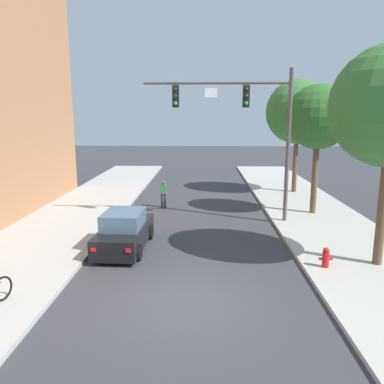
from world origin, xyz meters
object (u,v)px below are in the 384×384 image
object	(u,v)px
fire_hydrant	(326,257)
street_tree_third	(298,112)
traffic_signal_mast	(247,116)
street_tree_second	(318,117)
pedestrian_crossing_road	(163,193)
car_lead_black	(125,232)

from	to	relation	value
fire_hydrant	street_tree_third	distance (m)	14.87
fire_hydrant	traffic_signal_mast	bearing A→B (deg)	109.83
fire_hydrant	street_tree_second	size ratio (longest dim) A/B	0.10
pedestrian_crossing_road	fire_hydrant	xyz separation A→B (m)	(6.70, -9.34, -0.41)
traffic_signal_mast	street_tree_second	world-z (taller)	traffic_signal_mast
pedestrian_crossing_road	street_tree_second	size ratio (longest dim) A/B	0.24
car_lead_black	street_tree_third	bearing A→B (deg)	50.47
car_lead_black	pedestrian_crossing_road	xyz separation A→B (m)	(0.85, 7.23, 0.19)
car_lead_black	street_tree_second	distance (m)	11.81
traffic_signal_mast	street_tree_third	bearing A→B (deg)	60.69
car_lead_black	street_tree_third	distance (m)	15.93
traffic_signal_mast	pedestrian_crossing_road	distance (m)	7.09
pedestrian_crossing_road	street_tree_second	world-z (taller)	street_tree_second
traffic_signal_mast	street_tree_second	size ratio (longest dim) A/B	1.08
street_tree_third	fire_hydrant	bearing A→B (deg)	-98.62
street_tree_second	traffic_signal_mast	bearing A→B (deg)	-157.19
car_lead_black	pedestrian_crossing_road	world-z (taller)	pedestrian_crossing_road
fire_hydrant	street_tree_second	world-z (taller)	street_tree_second
car_lead_black	fire_hydrant	bearing A→B (deg)	-15.61
street_tree_second	street_tree_third	size ratio (longest dim) A/B	0.90
pedestrian_crossing_road	fire_hydrant	size ratio (longest dim) A/B	2.28
fire_hydrant	street_tree_third	bearing A→B (deg)	81.38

